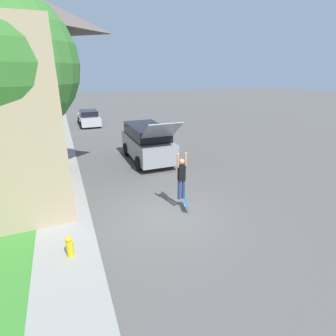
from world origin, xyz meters
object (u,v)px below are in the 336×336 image
(car_down_street, at_px, (89,118))
(suv_parked, at_px, (147,142))
(lawn_tree_near, at_px, (4,64))
(fire_hydrant, at_px, (70,247))
(skateboard, at_px, (186,202))
(skateboarder, at_px, (182,176))

(car_down_street, bearing_deg, suv_parked, -80.94)
(lawn_tree_near, relative_size, suv_parked, 1.42)
(car_down_street, height_order, fire_hydrant, car_down_street)
(lawn_tree_near, xyz_separation_m, car_down_street, (4.03, 16.17, -4.61))
(skateboard, bearing_deg, skateboarder, 123.16)
(lawn_tree_near, xyz_separation_m, suv_parked, (6.04, 3.62, -4.18))
(skateboard, height_order, fire_hydrant, fire_hydrant)
(car_down_street, height_order, skateboarder, skateboarder)
(car_down_street, xyz_separation_m, skateboard, (1.54, -18.80, -0.39))
(car_down_street, bearing_deg, fire_hydrant, -97.82)
(skateboard, bearing_deg, fire_hydrant, -162.81)
(suv_parked, distance_m, skateboarder, 6.09)
(suv_parked, relative_size, skateboard, 7.22)
(fire_hydrant, bearing_deg, suv_parked, 57.82)
(car_down_street, distance_m, skateboard, 18.87)
(suv_parked, bearing_deg, fire_hydrant, -122.18)
(lawn_tree_near, relative_size, skateboard, 10.26)
(suv_parked, height_order, skateboard, suv_parked)
(fire_hydrant, bearing_deg, skateboard, 17.19)
(car_down_street, bearing_deg, skateboard, -85.32)
(car_down_street, bearing_deg, lawn_tree_near, -104.01)
(skateboarder, height_order, skateboard, skateboarder)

